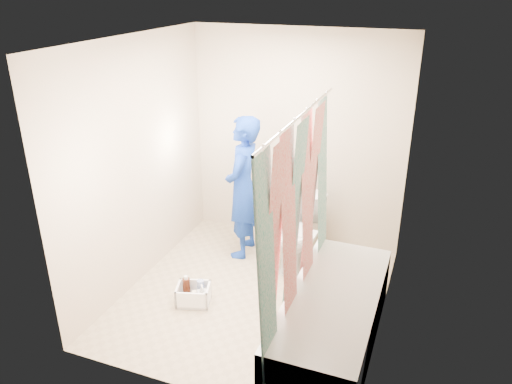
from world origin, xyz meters
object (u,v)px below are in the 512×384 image
at_px(bathtub, 332,318).
at_px(toilet, 298,233).
at_px(plumber, 243,188).
at_px(cleaning_caddy, 194,295).

bearing_deg(bathtub, toilet, 118.89).
xyz_separation_m(toilet, plumber, (-0.63, 0.02, 0.41)).
distance_m(bathtub, toilet, 1.31).
bearing_deg(bathtub, cleaning_caddy, 175.35).
bearing_deg(plumber, toilet, 83.60).
bearing_deg(bathtub, plumber, 137.43).
xyz_separation_m(toilet, cleaning_caddy, (-0.71, -1.04, -0.28)).
distance_m(toilet, plumber, 0.76).
height_order(bathtub, cleaning_caddy, bathtub).
bearing_deg(toilet, plumber, -179.40).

